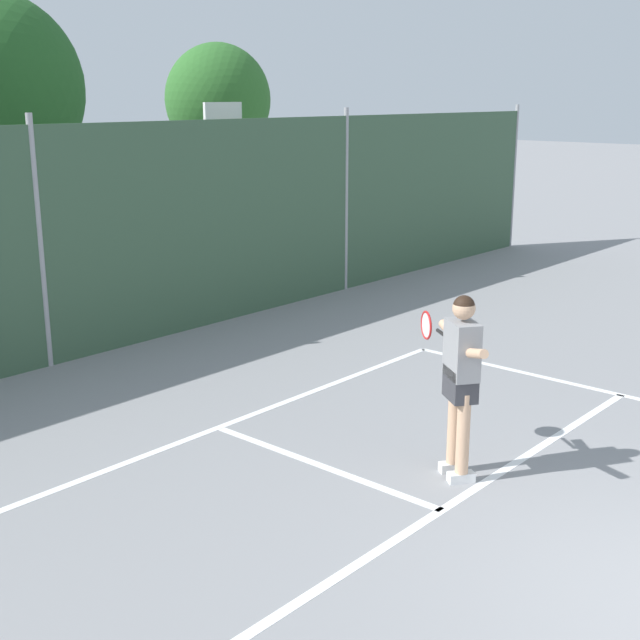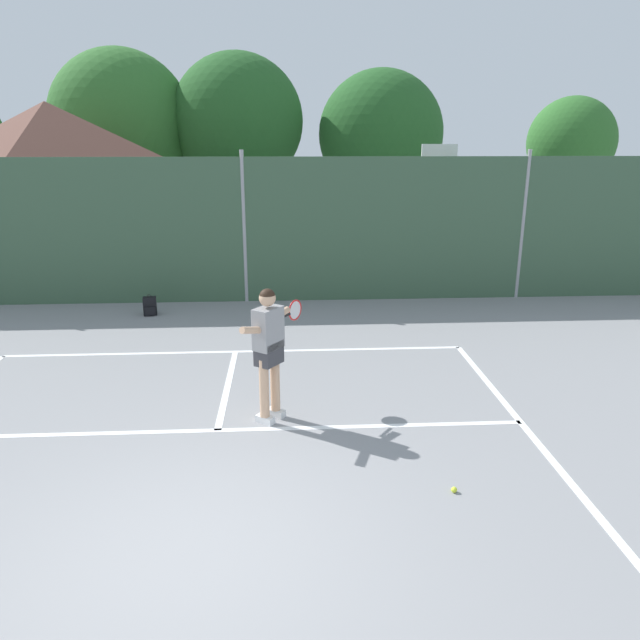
% 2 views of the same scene
% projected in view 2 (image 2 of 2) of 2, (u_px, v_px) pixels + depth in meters
% --- Properties ---
extents(ground_plane, '(120.00, 120.00, 0.00)m').
position_uv_depth(ground_plane, '(189.00, 556.00, 5.52)').
color(ground_plane, gray).
extents(court_markings, '(8.30, 11.10, 0.01)m').
position_uv_depth(court_markings, '(199.00, 514.00, 6.14)').
color(court_markings, white).
rests_on(court_markings, ground).
extents(chainlink_fence, '(26.09, 0.09, 3.45)m').
position_uv_depth(chainlink_fence, '(244.00, 231.00, 13.62)').
color(chainlink_fence, '#38563D').
rests_on(chainlink_fence, ground).
extents(basketball_hoop, '(0.90, 0.67, 3.55)m').
position_uv_depth(basketball_hoop, '(437.00, 195.00, 15.20)').
color(basketball_hoop, yellow).
rests_on(basketball_hoop, ground).
extents(clubhouse_building, '(5.60, 5.40, 4.67)m').
position_uv_depth(clubhouse_building, '(55.00, 184.00, 17.19)').
color(clubhouse_building, silver).
rests_on(clubhouse_building, ground).
extents(treeline_backdrop, '(27.12, 4.60, 6.79)m').
position_uv_depth(treeline_backdrop, '(218.00, 129.00, 21.97)').
color(treeline_backdrop, brown).
rests_on(treeline_backdrop, ground).
extents(tennis_player, '(0.82, 1.25, 1.85)m').
position_uv_depth(tennis_player, '(269.00, 343.00, 7.88)').
color(tennis_player, silver).
rests_on(tennis_player, ground).
extents(tennis_ball, '(0.07, 0.07, 0.07)m').
position_uv_depth(tennis_ball, '(454.00, 490.00, 6.50)').
color(tennis_ball, '#CCE033').
rests_on(tennis_ball, ground).
extents(backpack_black, '(0.31, 0.28, 0.46)m').
position_uv_depth(backpack_black, '(150.00, 306.00, 12.94)').
color(backpack_black, black).
rests_on(backpack_black, ground).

